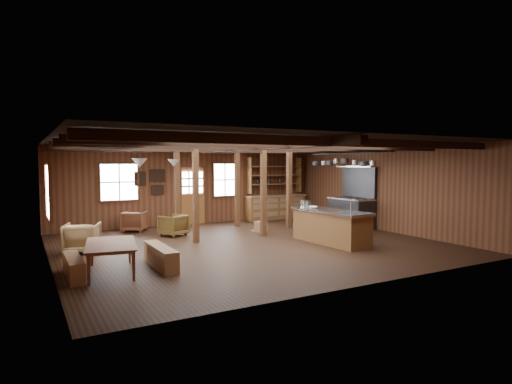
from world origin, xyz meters
TOP-DOWN VIEW (x-y plane):
  - room at (0.00, 0.00)m, footprint 10.04×9.04m
  - ceiling_joists at (0.00, 0.18)m, footprint 9.80×8.82m
  - timber_posts at (0.52, 2.08)m, footprint 3.95×2.35m
  - back_door at (0.00, 4.45)m, footprint 1.02×0.08m
  - window_back_left at (-2.60, 4.46)m, footprint 1.32×0.06m
  - window_back_right at (1.30, 4.46)m, footprint 1.02×0.06m
  - window_left at (-4.96, 0.50)m, footprint 0.14×1.24m
  - notice_boards at (-1.50, 4.46)m, footprint 1.08×0.03m
  - back_counter at (3.40, 4.20)m, footprint 2.55×0.60m
  - pendant_lamps at (-2.25, 1.00)m, footprint 1.86×2.36m
  - pot_rack at (3.48, 0.31)m, footprint 0.32×3.00m
  - kitchen_island at (2.06, -0.93)m, footprint 1.02×2.55m
  - step_stool at (1.26, 1.64)m, footprint 0.47×0.40m
  - commercial_range at (4.64, 1.06)m, footprint 0.89×1.74m
  - dining_table at (-3.90, -1.31)m, footprint 1.26×1.89m
  - bench_wall at (-4.65, -1.31)m, footprint 0.28×1.48m
  - bench_aisle at (-2.91, -1.31)m, footprint 0.31×1.67m
  - armchair_a at (-1.43, 2.37)m, footprint 0.95×0.96m
  - armchair_b at (-2.27, 3.80)m, footprint 0.98×0.99m
  - armchair_c at (-4.20, 1.08)m, footprint 1.01×1.03m
  - counter_pot at (1.92, 0.07)m, footprint 0.33×0.33m
  - bowl at (1.81, -0.43)m, footprint 0.33×0.33m

SIDE VIEW (x-z plane):
  - step_stool at x=1.26m, z-range 0.00..0.36m
  - bench_wall at x=-4.65m, z-range 0.00..0.41m
  - bench_aisle at x=-2.91m, z-range 0.00..0.46m
  - dining_table at x=-3.90m, z-range 0.00..0.61m
  - armchair_a at x=-1.43m, z-range 0.00..0.66m
  - armchair_b at x=-2.27m, z-range 0.00..0.66m
  - armchair_c at x=-4.20m, z-range 0.00..0.75m
  - kitchen_island at x=2.06m, z-range -0.12..1.08m
  - back_counter at x=3.40m, z-range -0.62..1.83m
  - commercial_range at x=4.64m, z-range -0.39..1.75m
  - back_door at x=0.00m, z-range -0.19..1.96m
  - bowl at x=1.81m, z-range 0.94..1.01m
  - counter_pot at x=1.92m, z-range 0.94..1.14m
  - room at x=0.00m, z-range -0.02..2.82m
  - timber_posts at x=0.52m, z-range 0.00..2.80m
  - window_back_left at x=-2.60m, z-range 0.94..2.26m
  - window_back_right at x=1.30m, z-range 0.94..2.26m
  - window_left at x=-4.96m, z-range 0.94..2.26m
  - notice_boards at x=-1.50m, z-range 1.19..2.09m
  - pendant_lamps at x=-2.25m, z-range 1.92..2.58m
  - pot_rack at x=3.48m, z-range 2.07..2.49m
  - ceiling_joists at x=0.00m, z-range 2.59..2.77m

